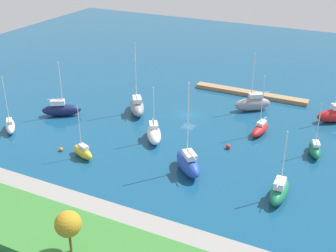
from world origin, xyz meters
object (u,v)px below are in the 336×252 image
(sailboat_gray_east_end, at_px, (253,103))
(pier_dock, at_px, (250,94))
(park_tree_west, at_px, (68,224))
(sailboat_navy_along_channel, at_px, (61,109))
(sailboat_yellow_lone_north, at_px, (83,152))
(sailboat_green_center_basin, at_px, (315,149))
(sailboat_white_off_beacon, at_px, (10,126))
(sailboat_white_far_north, at_px, (154,134))
(mooring_buoy_red, at_px, (228,147))
(mooring_buoy_orange, at_px, (61,149))
(sailboat_blue_inner_mooring, at_px, (188,163))
(sailboat_gray_by_breakwater, at_px, (137,106))
(sailboat_red_far_south, at_px, (260,129))
(sailboat_green_west_end, at_px, (280,190))
(sailboat_red_outer_mooring, at_px, (335,115))

(sailboat_gray_east_end, bearing_deg, pier_dock, -107.50)
(park_tree_west, relative_size, sailboat_navy_along_channel, 0.48)
(sailboat_yellow_lone_north, bearing_deg, sailboat_green_center_basin, -131.57)
(sailboat_white_off_beacon, distance_m, sailboat_white_far_north, 25.82)
(sailboat_green_center_basin, distance_m, mooring_buoy_red, 13.72)
(park_tree_west, distance_m, sailboat_navy_along_channel, 40.36)
(sailboat_white_far_north, bearing_deg, mooring_buoy_red, 69.40)
(mooring_buoy_orange, relative_size, mooring_buoy_red, 0.81)
(sailboat_gray_east_end, height_order, sailboat_yellow_lone_north, sailboat_gray_east_end)
(sailboat_blue_inner_mooring, distance_m, sailboat_navy_along_channel, 31.02)
(sailboat_gray_east_end, distance_m, mooring_buoy_red, 17.00)
(sailboat_gray_by_breakwater, xyz_separation_m, mooring_buoy_red, (-20.62, 5.85, -1.09))
(pier_dock, height_order, park_tree_west, park_tree_west)
(sailboat_red_far_south, distance_m, sailboat_blue_inner_mooring, 18.27)
(pier_dock, bearing_deg, sailboat_gray_east_end, 109.18)
(sailboat_gray_east_end, bearing_deg, sailboat_blue_inner_mooring, 48.96)
(sailboat_green_west_end, relative_size, sailboat_blue_inner_mooring, 0.71)
(sailboat_navy_along_channel, xyz_separation_m, sailboat_red_outer_mooring, (-47.13, -20.29, 0.10))
(sailboat_gray_east_end, bearing_deg, sailboat_green_west_end, 76.76)
(park_tree_west, height_order, sailboat_blue_inner_mooring, sailboat_blue_inner_mooring)
(sailboat_navy_along_channel, bearing_deg, sailboat_green_center_basin, -24.18)
(sailboat_white_off_beacon, bearing_deg, sailboat_blue_inner_mooring, -133.65)
(sailboat_navy_along_channel, height_order, sailboat_gray_by_breakwater, sailboat_gray_by_breakwater)
(sailboat_white_far_north, bearing_deg, pier_dock, 129.02)
(sailboat_white_off_beacon, distance_m, sailboat_red_outer_mooring, 58.97)
(sailboat_red_outer_mooring, height_order, mooring_buoy_red, sailboat_red_outer_mooring)
(sailboat_gray_east_end, xyz_separation_m, mooring_buoy_red, (-0.96, 16.94, -1.09))
(park_tree_west, relative_size, sailboat_red_outer_mooring, 0.50)
(sailboat_white_far_north, distance_m, mooring_buoy_red, 12.67)
(sailboat_red_far_south, height_order, mooring_buoy_red, sailboat_red_far_south)
(sailboat_green_center_basin, bearing_deg, sailboat_green_west_end, 153.73)
(mooring_buoy_orange, bearing_deg, sailboat_red_far_south, -143.21)
(sailboat_white_far_north, xyz_separation_m, mooring_buoy_red, (-12.34, -2.76, -0.88))
(sailboat_blue_inner_mooring, distance_m, mooring_buoy_red, 10.10)
(sailboat_white_far_north, distance_m, sailboat_green_center_basin, 26.32)
(pier_dock, relative_size, sailboat_yellow_lone_north, 2.74)
(sailboat_navy_along_channel, bearing_deg, sailboat_gray_east_end, -1.30)
(sailboat_green_west_end, height_order, sailboat_blue_inner_mooring, sailboat_blue_inner_mooring)
(park_tree_west, height_order, sailboat_gray_by_breakwater, sailboat_gray_by_breakwater)
(sailboat_yellow_lone_north, bearing_deg, sailboat_red_far_south, -117.37)
(sailboat_yellow_lone_north, distance_m, sailboat_gray_by_breakwater, 18.75)
(sailboat_green_west_end, distance_m, mooring_buoy_orange, 35.05)
(pier_dock, height_order, sailboat_red_far_south, sailboat_red_far_south)
(sailboat_white_off_beacon, relative_size, sailboat_green_west_end, 1.03)
(sailboat_yellow_lone_north, distance_m, mooring_buoy_orange, 4.46)
(pier_dock, distance_m, sailboat_green_west_end, 37.59)
(mooring_buoy_orange, bearing_deg, sailboat_gray_by_breakwater, -100.64)
(sailboat_green_center_basin, bearing_deg, sailboat_red_outer_mooring, -21.86)
(park_tree_west, distance_m, sailboat_yellow_lone_north, 23.55)
(pier_dock, xyz_separation_m, park_tree_west, (3.39, 56.80, 4.62))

